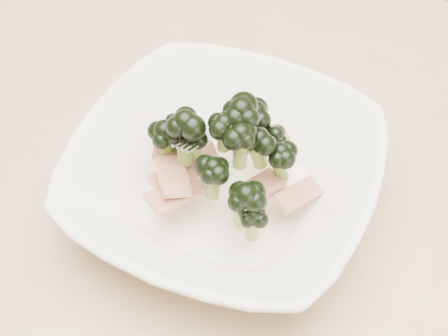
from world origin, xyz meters
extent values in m
cube|color=tan|center=(0.00, 0.00, 0.73)|extent=(1.20, 0.80, 0.04)
cylinder|color=tan|center=(-0.55, 0.35, 0.35)|extent=(0.06, 0.06, 0.71)
imported|color=beige|center=(0.04, -0.05, 0.79)|extent=(0.36, 0.36, 0.07)
cylinder|color=olive|center=(0.05, -0.03, 0.84)|extent=(0.03, 0.02, 0.05)
ellipsoid|color=black|center=(0.05, -0.03, 0.87)|extent=(0.04, 0.04, 0.03)
cylinder|color=olive|center=(0.06, 0.00, 0.80)|extent=(0.01, 0.01, 0.03)
ellipsoid|color=black|center=(0.06, 0.00, 0.81)|extent=(0.03, 0.03, 0.02)
cylinder|color=olive|center=(-0.02, -0.05, 0.81)|extent=(0.02, 0.01, 0.03)
ellipsoid|color=black|center=(-0.02, -0.05, 0.83)|extent=(0.03, 0.03, 0.03)
cylinder|color=olive|center=(-0.02, -0.07, 0.81)|extent=(0.02, 0.02, 0.04)
ellipsoid|color=black|center=(-0.02, -0.07, 0.83)|extent=(0.04, 0.04, 0.03)
cylinder|color=olive|center=(0.01, -0.06, 0.82)|extent=(0.02, 0.02, 0.03)
ellipsoid|color=black|center=(0.01, -0.06, 0.84)|extent=(0.03, 0.03, 0.02)
cylinder|color=olive|center=(0.10, -0.09, 0.79)|extent=(0.02, 0.01, 0.04)
ellipsoid|color=black|center=(0.10, -0.09, 0.81)|extent=(0.03, 0.03, 0.02)
cylinder|color=olive|center=(0.04, -0.05, 0.84)|extent=(0.01, 0.01, 0.03)
ellipsoid|color=black|center=(0.04, -0.05, 0.86)|extent=(0.03, 0.03, 0.02)
cylinder|color=olive|center=(0.07, -0.03, 0.82)|extent=(0.01, 0.02, 0.04)
ellipsoid|color=black|center=(0.07, -0.03, 0.84)|extent=(0.04, 0.04, 0.03)
cylinder|color=olive|center=(0.09, -0.08, 0.81)|extent=(0.02, 0.02, 0.04)
ellipsoid|color=black|center=(0.09, -0.08, 0.83)|extent=(0.04, 0.04, 0.03)
cylinder|color=olive|center=(0.04, 0.01, 0.81)|extent=(0.02, 0.02, 0.04)
ellipsoid|color=black|center=(0.04, 0.01, 0.83)|extent=(0.04, 0.04, 0.03)
cylinder|color=olive|center=(0.01, -0.07, 0.83)|extent=(0.02, 0.03, 0.05)
ellipsoid|color=black|center=(0.01, -0.07, 0.86)|extent=(0.04, 0.04, 0.03)
cylinder|color=olive|center=(0.09, -0.02, 0.81)|extent=(0.02, 0.02, 0.04)
ellipsoid|color=black|center=(0.09, -0.02, 0.83)|extent=(0.03, 0.03, 0.03)
cylinder|color=olive|center=(0.05, -0.03, 0.82)|extent=(0.02, 0.02, 0.03)
ellipsoid|color=black|center=(0.05, -0.03, 0.84)|extent=(0.03, 0.03, 0.02)
cylinder|color=olive|center=(0.05, -0.08, 0.82)|extent=(0.02, 0.02, 0.04)
ellipsoid|color=black|center=(0.05, -0.08, 0.84)|extent=(0.03, 0.03, 0.03)
cylinder|color=olive|center=(0.06, -0.05, 0.84)|extent=(0.02, 0.02, 0.04)
ellipsoid|color=black|center=(0.06, -0.05, 0.86)|extent=(0.03, 0.03, 0.03)
cube|color=maroon|center=(0.11, -0.03, 0.79)|extent=(0.03, 0.06, 0.03)
cube|color=maroon|center=(0.00, -0.08, 0.79)|extent=(0.05, 0.06, 0.02)
cube|color=maroon|center=(0.00, -0.04, 0.79)|extent=(0.05, 0.05, 0.01)
cube|color=maroon|center=(0.05, 0.02, 0.79)|extent=(0.04, 0.05, 0.01)
cube|color=maroon|center=(0.02, -0.10, 0.79)|extent=(0.04, 0.06, 0.02)
cube|color=maroon|center=(0.08, -0.05, 0.79)|extent=(0.04, 0.05, 0.02)
cube|color=maroon|center=(0.01, -0.09, 0.81)|extent=(0.05, 0.05, 0.01)
cube|color=maroon|center=(-0.02, -0.06, 0.80)|extent=(0.06, 0.06, 0.02)
camera|label=1|loc=(0.27, -0.36, 1.28)|focal=50.00mm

